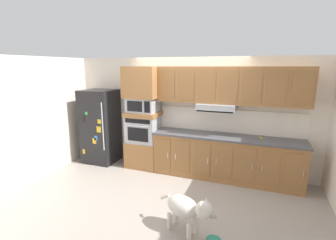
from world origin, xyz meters
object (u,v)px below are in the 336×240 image
Objects in this scene: screwdriver at (262,138)px; dog at (187,208)px; microwave at (143,105)px; built_in_oven at (144,129)px; refrigerator at (101,126)px.

dog is at bearing -115.22° from screwdriver.
microwave is 2.73m from dog.
built_in_oven is at bearing -179.06° from screwdriver.
screwdriver is at bearing 0.95° from microwave.
microwave is 4.13× the size of screwdriver.
dog is (-0.93, -1.98, -0.55)m from screwdriver.
refrigerator is at bearing -178.29° from screwdriver.
microwave reaches higher than built_in_oven.
screwdriver is 2.25m from dog.
built_in_oven is 2.53m from screwdriver.
refrigerator is 11.28× the size of screwdriver.
screwdriver is (2.53, 0.04, -0.53)m from microwave.
built_in_oven is 4.49× the size of screwdriver.
built_in_oven is 2.57m from dog.
built_in_oven is 0.77× the size of dog.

